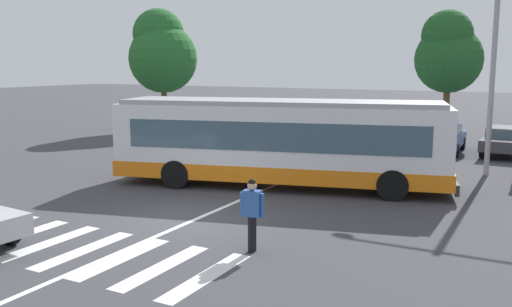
% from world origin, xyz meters
% --- Properties ---
extents(ground_plane, '(160.00, 160.00, 0.00)m').
position_xyz_m(ground_plane, '(0.00, 0.00, 0.00)').
color(ground_plane, '#3D3D42').
extents(city_transit_bus, '(11.98, 5.37, 3.06)m').
position_xyz_m(city_transit_bus, '(0.65, 5.07, 1.59)').
color(city_transit_bus, black).
rests_on(city_transit_bus, ground_plane).
extents(pedestrian_crossing_street, '(0.57, 0.32, 1.72)m').
position_xyz_m(pedestrian_crossing_street, '(3.10, -1.47, 0.97)').
color(pedestrian_crossing_street, black).
rests_on(pedestrian_crossing_street, ground_plane).
extents(parked_car_white, '(2.06, 4.59, 1.35)m').
position_xyz_m(parked_car_white, '(-3.68, 15.94, 0.77)').
color(parked_car_white, black).
rests_on(parked_car_white, ground_plane).
extents(parked_car_teal, '(1.89, 4.51, 1.35)m').
position_xyz_m(parked_car_teal, '(-0.90, 16.32, 0.77)').
color(parked_car_teal, black).
rests_on(parked_car_teal, ground_plane).
extents(parked_car_champagne, '(1.97, 4.55, 1.35)m').
position_xyz_m(parked_car_champagne, '(1.93, 16.40, 0.77)').
color(parked_car_champagne, black).
rests_on(parked_car_champagne, ground_plane).
extents(parked_car_blue, '(2.00, 4.56, 1.35)m').
position_xyz_m(parked_car_blue, '(4.35, 15.69, 0.77)').
color(parked_car_blue, black).
rests_on(parked_car_blue, ground_plane).
extents(parked_car_charcoal, '(2.04, 4.59, 1.35)m').
position_xyz_m(parked_car_charcoal, '(7.19, 16.31, 0.77)').
color(parked_car_charcoal, black).
rests_on(parked_car_charcoal, ground_plane).
extents(twin_arm_street_lamp, '(5.31, 0.32, 8.27)m').
position_xyz_m(twin_arm_street_lamp, '(6.89, 10.74, 5.20)').
color(twin_arm_street_lamp, '#939399').
rests_on(twin_arm_street_lamp, ground_plane).
extents(background_tree_left, '(4.38, 4.38, 7.82)m').
position_xyz_m(background_tree_left, '(-13.37, 16.68, 5.08)').
color(background_tree_left, brown).
rests_on(background_tree_left, ground_plane).
extents(background_tree_right, '(3.70, 3.70, 7.23)m').
position_xyz_m(background_tree_right, '(3.71, 20.07, 4.91)').
color(background_tree_right, brown).
rests_on(background_tree_right, ground_plane).
extents(crosswalk_painted_stripes, '(7.28, 2.95, 0.01)m').
position_xyz_m(crosswalk_painted_stripes, '(-0.40, -3.25, 0.00)').
color(crosswalk_painted_stripes, silver).
rests_on(crosswalk_painted_stripes, ground_plane).
extents(lane_center_line, '(0.16, 24.00, 0.01)m').
position_xyz_m(lane_center_line, '(0.42, 2.00, 0.00)').
color(lane_center_line, silver).
rests_on(lane_center_line, ground_plane).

